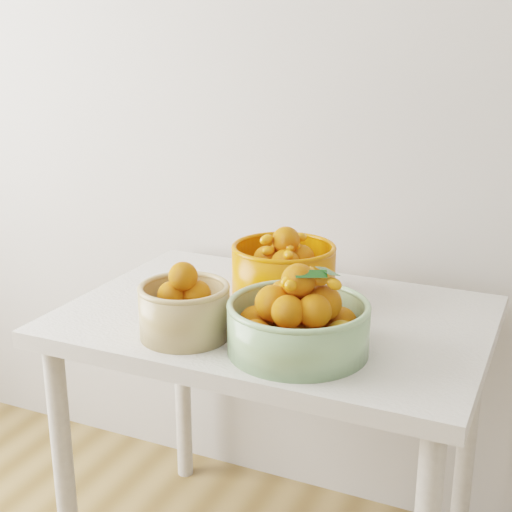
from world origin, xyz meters
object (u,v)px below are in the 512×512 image
Objects in this scene: bowl_green at (298,322)px; table at (275,349)px; bowl_cream at (184,309)px; bowl_orange at (284,270)px.

table is at bearing 125.14° from bowl_green.
bowl_cream is 0.79× the size of bowl_orange.
bowl_cream is 0.33m from bowl_orange.
bowl_green is (0.26, 0.03, 0.00)m from bowl_cream.
bowl_orange is (0.11, 0.31, 0.01)m from bowl_cream.
bowl_orange is at bearing 101.69° from table.
table is at bearing 58.08° from bowl_cream.
bowl_green reaches higher than table.
bowl_green is at bearing -62.22° from bowl_orange.
bowl_orange is (-0.15, 0.28, 0.01)m from bowl_green.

